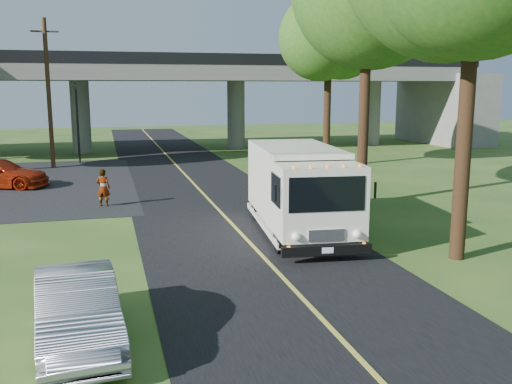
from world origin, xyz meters
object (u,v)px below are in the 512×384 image
object	(u,v)px
tree_right_far	(333,30)
pedestrian	(103,188)
silver_sedan	(77,310)
traffic_signal	(77,114)
step_van	(299,188)
utility_pole	(49,93)

from	to	relation	value
tree_right_far	pedestrian	world-z (taller)	tree_right_far
silver_sedan	pedestrian	distance (m)	13.34
traffic_signal	tree_right_far	size ratio (longest dim) A/B	0.47
step_van	pedestrian	bearing A→B (deg)	141.24
utility_pole	pedestrian	world-z (taller)	utility_pole
step_van	silver_sedan	size ratio (longest dim) A/B	1.69
utility_pole	silver_sedan	distance (m)	26.44
step_van	pedestrian	world-z (taller)	step_van
traffic_signal	utility_pole	bearing A→B (deg)	-126.87
pedestrian	tree_right_far	bearing A→B (deg)	-126.63
step_van	traffic_signal	bearing A→B (deg)	116.41
tree_right_far	traffic_signal	bearing A→B (deg)	157.93
utility_pole	silver_sedan	world-z (taller)	utility_pole
tree_right_far	silver_sedan	xyz separation A→B (m)	(-14.27, -21.87, -7.59)
step_van	pedestrian	distance (m)	9.10
traffic_signal	silver_sedan	bearing A→B (deg)	-88.09
utility_pole	pedestrian	xyz separation A→B (m)	(2.98, -12.71, -3.80)
tree_right_far	step_van	world-z (taller)	tree_right_far
traffic_signal	silver_sedan	distance (m)	28.16
utility_pole	step_van	xyz separation A→B (m)	(9.44, -19.07, -2.98)
step_van	silver_sedan	bearing A→B (deg)	-129.40
pedestrian	utility_pole	bearing A→B (deg)	-55.36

